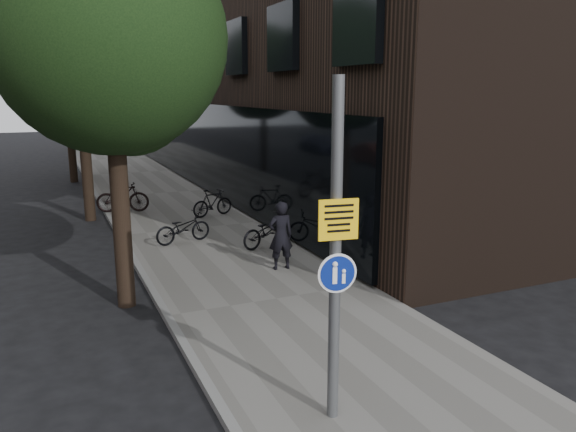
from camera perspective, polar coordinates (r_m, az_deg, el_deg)
ground at (r=8.96m, az=5.82°, el=-16.28°), size 120.00×120.00×0.00m
sidewalk at (r=17.82m, az=-9.45°, el=-1.40°), size 4.50×60.00×0.12m
curb_edge at (r=17.43m, az=-16.63°, el=-2.06°), size 0.15×60.00×0.13m
building_right_dark_brick at (r=31.71m, az=-0.40°, el=21.09°), size 12.00×40.00×18.00m
street_tree_near at (r=11.55m, az=-17.36°, el=15.97°), size 4.40×4.40×7.50m
street_tree_mid at (r=20.00m, az=-20.32°, el=14.12°), size 5.00×5.00×7.80m
street_tree_far at (r=28.98m, az=-21.56°, el=13.32°), size 5.00×5.00×7.80m
signpost at (r=6.99m, az=4.83°, el=-3.93°), size 0.51×0.15×4.38m
pedestrian at (r=13.38m, az=-0.75°, el=-1.99°), size 0.63×0.44×1.66m
parked_bike_facade_near at (r=15.40m, az=-2.03°, el=-1.50°), size 1.82×1.10×0.90m
parked_bike_facade_far at (r=19.32m, az=-7.68°, el=1.34°), size 1.61×0.86×0.93m
parked_bike_curb_near at (r=16.06m, az=-10.62°, el=-1.19°), size 1.73×0.93×0.86m
parked_bike_curb_far at (r=20.63m, az=-16.46°, el=1.87°), size 1.88×0.94×1.09m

